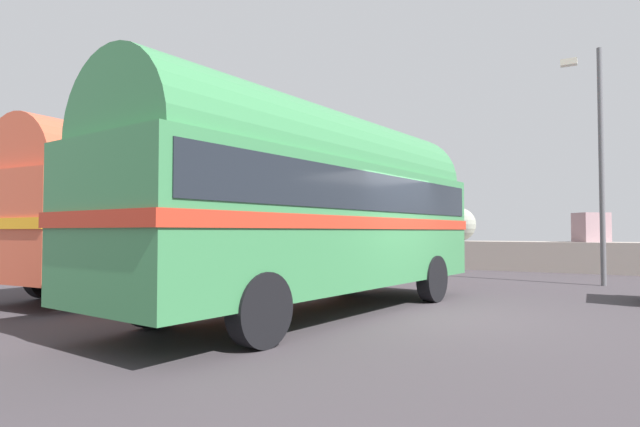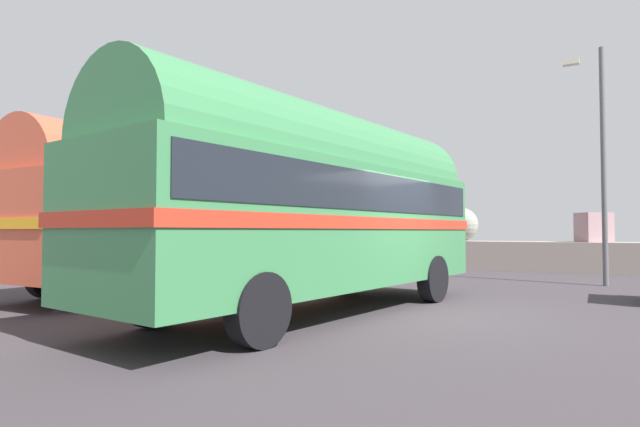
# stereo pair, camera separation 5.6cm
# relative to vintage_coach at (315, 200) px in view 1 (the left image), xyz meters

# --- Properties ---
(ground) EXTENTS (32.00, 26.00, 0.02)m
(ground) POSITION_rel_vintage_coach_xyz_m (1.71, 0.83, -2.04)
(ground) COLOR #3A3439
(breakwater) EXTENTS (31.36, 1.84, 2.42)m
(breakwater) POSITION_rel_vintage_coach_xyz_m (1.59, 12.63, -1.37)
(breakwater) COLOR gray
(breakwater) RESTS_ON ground
(vintage_coach) EXTENTS (3.56, 8.83, 3.70)m
(vintage_coach) POSITION_rel_vintage_coach_xyz_m (0.00, 0.00, 0.00)
(vintage_coach) COLOR black
(vintage_coach) RESTS_ON ground
(second_coach) EXTENTS (2.52, 8.60, 3.70)m
(second_coach) POSITION_rel_vintage_coach_xyz_m (-4.99, 1.49, 0.00)
(second_coach) COLOR black
(second_coach) RESTS_ON ground
(lamp_post) EXTENTS (1.07, 0.79, 6.50)m
(lamp_post) POSITION_rel_vintage_coach_xyz_m (4.49, 7.79, 1.61)
(lamp_post) COLOR #5B5B60
(lamp_post) RESTS_ON ground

